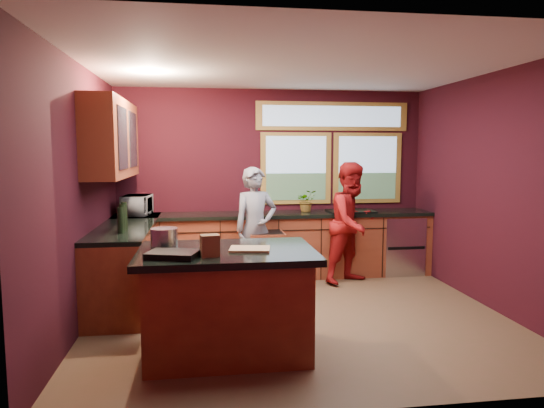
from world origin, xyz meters
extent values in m
plane|color=brown|center=(0.00, 0.00, 0.00)|extent=(4.50, 4.50, 0.00)
cube|color=black|center=(0.00, 2.00, 1.35)|extent=(4.50, 0.02, 2.70)
cube|color=black|center=(0.00, -2.00, 1.35)|extent=(4.50, 0.02, 2.70)
cube|color=black|center=(-2.25, 0.00, 1.35)|extent=(0.02, 4.00, 2.70)
cube|color=black|center=(2.25, 0.00, 1.35)|extent=(0.02, 4.00, 2.70)
cube|color=silver|center=(0.00, 0.00, 2.70)|extent=(4.50, 4.00, 0.02)
cube|color=#8FABC7|center=(0.35, 1.99, 1.55)|extent=(1.06, 0.02, 1.06)
cube|color=#8FABC7|center=(1.45, 1.99, 1.55)|extent=(1.06, 0.02, 1.06)
cube|color=olive|center=(0.90, 1.99, 2.32)|extent=(2.30, 0.02, 0.42)
cube|color=maroon|center=(-2.07, 0.85, 1.95)|extent=(0.36, 1.80, 0.90)
cube|color=maroon|center=(0.00, 1.70, 0.44)|extent=(4.50, 0.60, 0.88)
cube|color=black|center=(0.00, 1.69, 0.91)|extent=(4.50, 0.64, 0.05)
cube|color=#B7B7BC|center=(1.85, 1.68, 0.42)|extent=(0.60, 0.58, 0.85)
cube|color=black|center=(1.10, 1.66, 0.91)|extent=(0.66, 0.46, 0.05)
cube|color=maroon|center=(-1.95, 0.85, 0.44)|extent=(0.60, 2.30, 0.88)
cube|color=black|center=(-1.94, 0.85, 0.91)|extent=(0.64, 2.30, 0.05)
cube|color=maroon|center=(-0.82, -0.88, 0.44)|extent=(1.40, 0.90, 0.88)
cube|color=black|center=(-0.82, -0.88, 0.92)|extent=(1.55, 1.05, 0.06)
imported|color=slate|center=(-0.35, 1.13, 0.80)|extent=(0.67, 0.53, 1.60)
imported|color=maroon|center=(1.00, 1.25, 0.83)|extent=(1.01, 0.95, 1.66)
imported|color=#999999|center=(-1.92, 1.69, 1.07)|extent=(0.39, 0.53, 0.28)
imported|color=#999999|center=(0.46, 1.75, 1.09)|extent=(0.29, 0.25, 0.32)
cylinder|color=white|center=(1.07, 1.70, 1.07)|extent=(0.12, 0.12, 0.28)
cube|color=#A78155|center=(-0.62, -0.93, 0.95)|extent=(0.39, 0.30, 0.02)
cylinder|color=#ACACB1|center=(-1.37, -0.73, 1.03)|extent=(0.24, 0.24, 0.18)
cube|color=brown|center=(-0.97, -1.13, 1.03)|extent=(0.17, 0.14, 0.18)
cube|color=black|center=(-1.27, -1.13, 0.97)|extent=(0.46, 0.38, 0.05)
camera|label=1|loc=(-1.01, -5.09, 1.82)|focal=32.00mm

